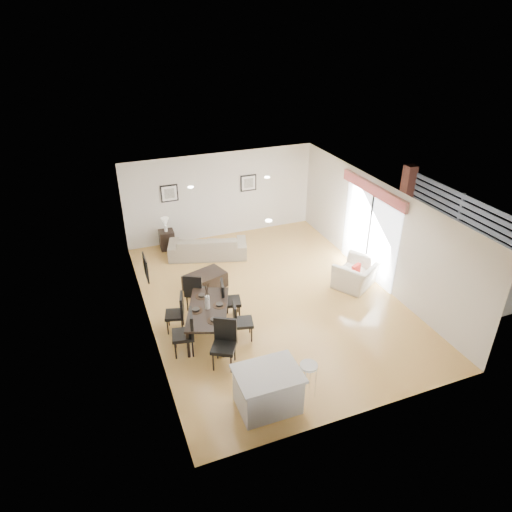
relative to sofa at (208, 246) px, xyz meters
name	(u,v)px	position (x,y,z in m)	size (l,w,h in m)	color
ground	(270,299)	(0.84, -2.77, -0.33)	(8.00, 8.00, 0.00)	tan
wall_back	(221,195)	(0.84, 1.23, 1.02)	(6.00, 0.04, 2.70)	silver
wall_front	(364,357)	(0.84, -6.77, 1.02)	(6.00, 0.04, 2.70)	silver
wall_left	(144,275)	(-2.16, -2.77, 1.02)	(0.04, 8.00, 2.70)	silver
wall_right	(377,232)	(3.84, -2.77, 1.02)	(0.04, 8.00, 2.70)	silver
ceiling	(272,199)	(0.84, -2.77, 2.37)	(6.00, 8.00, 0.02)	white
sofa	(208,246)	(0.00, 0.00, 0.00)	(2.26, 0.88, 0.66)	gray
armchair	(356,274)	(3.18, -3.00, 0.03)	(1.10, 0.96, 0.71)	#F0E4CF
courtyard_plant_a	(474,259)	(6.74, -3.41, -0.01)	(0.57, 0.50, 0.64)	#305022
courtyard_plant_b	(423,238)	(6.24, -1.86, 0.00)	(0.37, 0.37, 0.66)	#305022
dining_table	(208,311)	(-0.99, -3.55, 0.30)	(1.38, 1.86, 0.70)	black
dining_chair_wnear	(187,330)	(-1.57, -3.98, 0.24)	(0.53, 0.53, 1.01)	black
dining_chair_wfar	(178,311)	(-1.58, -3.15, 0.18)	(0.51, 0.51, 0.92)	black
dining_chair_enear	(240,319)	(-0.40, -3.95, 0.19)	(0.50, 0.50, 0.93)	black
dining_chair_efar	(227,298)	(-0.40, -3.11, 0.22)	(0.52, 0.52, 0.98)	black
dining_chair_head	(224,340)	(-0.94, -4.59, 0.25)	(0.64, 0.64, 1.04)	black
dining_chair_foot	(194,290)	(-1.03, -2.50, 0.23)	(0.61, 0.61, 1.00)	black
vase	(207,298)	(-0.99, -3.55, 0.63)	(0.84, 1.28, 0.65)	white
coffee_table	(205,281)	(-0.56, -1.68, -0.12)	(1.05, 0.63, 0.42)	black
side_table	(167,240)	(-1.02, 0.91, -0.04)	(0.44, 0.44, 0.58)	black
table_lamp	(165,223)	(-1.02, 0.91, 0.53)	(0.22, 0.22, 0.43)	white
cushion	(356,270)	(3.08, -3.10, 0.23)	(0.30, 0.09, 0.30)	#A41E15
kitchen_island	(268,389)	(-0.58, -6.00, 0.08)	(1.18, 0.91, 0.82)	silver
bar_stool	(308,369)	(0.23, -6.00, 0.30)	(0.33, 0.33, 0.73)	silver
framed_print_back_left	(169,193)	(-0.76, 1.20, 1.32)	(0.52, 0.04, 0.52)	black
framed_print_back_right	(248,183)	(1.74, 1.20, 1.32)	(0.52, 0.04, 0.52)	black
framed_print_left_wall	(146,268)	(-2.13, -2.97, 1.32)	(0.04, 0.52, 0.52)	black
sliding_door	(371,217)	(3.79, -2.47, 1.33)	(0.12, 2.70, 2.57)	white
courtyard	(448,217)	(7.00, -1.90, 0.59)	(6.00, 6.00, 2.00)	gray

